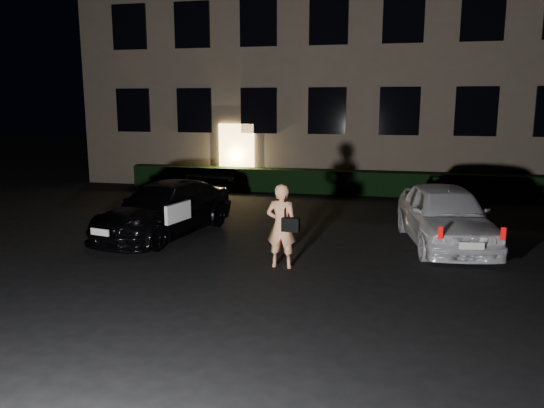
# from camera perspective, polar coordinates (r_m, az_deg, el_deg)

# --- Properties ---
(ground) EXTENTS (80.00, 80.00, 0.00)m
(ground) POSITION_cam_1_polar(r_m,az_deg,el_deg) (9.77, -2.33, -8.90)
(ground) COLOR black
(ground) RESTS_ON ground
(building) EXTENTS (20.00, 8.11, 12.00)m
(building) POSITION_cam_1_polar(r_m,az_deg,el_deg) (24.14, 7.30, 17.18)
(building) COLOR #6B5B4C
(building) RESTS_ON ground
(hedge) EXTENTS (15.00, 0.70, 0.85)m
(hedge) POSITION_cam_1_polar(r_m,az_deg,el_deg) (19.73, 5.63, 2.41)
(hedge) COLOR black
(hedge) RESTS_ON ground
(sedan) EXTENTS (2.73, 4.78, 1.30)m
(sedan) POSITION_cam_1_polar(r_m,az_deg,el_deg) (13.69, -11.44, -0.52)
(sedan) COLOR black
(sedan) RESTS_ON ground
(hatch) EXTENTS (2.36, 4.46, 1.45)m
(hatch) POSITION_cam_1_polar(r_m,az_deg,el_deg) (13.00, 18.11, -1.13)
(hatch) COLOR white
(hatch) RESTS_ON ground
(man) EXTENTS (0.71, 0.43, 1.72)m
(man) POSITION_cam_1_polar(r_m,az_deg,el_deg) (10.66, 1.06, -2.35)
(man) COLOR #FFA873
(man) RESTS_ON ground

